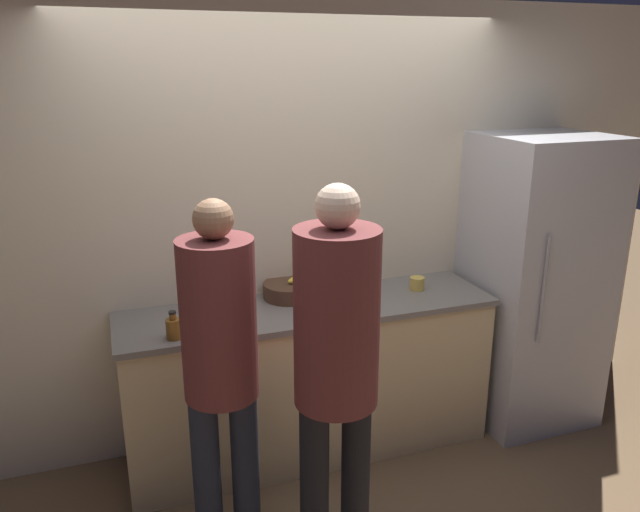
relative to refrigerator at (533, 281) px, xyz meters
The scene contains 11 objects.
ground_plane 1.76m from the refrigerator, 169.97° to the right, with size 14.00×14.00×0.00m, color brown.
wall_back 1.57m from the refrigerator, 165.91° to the left, with size 5.20×0.06×2.60m.
counter 1.55m from the refrigerator, behind, with size 2.15×0.61×0.93m.
refrigerator is the anchor object (origin of this frame).
person_left 2.18m from the refrigerator, 164.74° to the right, with size 0.33×0.33×1.72m.
person_center 1.88m from the refrigerator, 152.67° to the right, with size 0.36×0.36×1.80m.
fruit_bowl 1.56m from the refrigerator, behind, with size 0.32×0.32×0.13m.
utensil_crock 2.06m from the refrigerator, behind, with size 0.11×0.11×0.31m.
bottle_amber 2.26m from the refrigerator, behind, with size 0.08×0.08×0.15m.
cup_yellow 0.78m from the refrigerator, behind, with size 0.09×0.09×0.08m.
potted_plant 1.23m from the refrigerator, 166.92° to the left, with size 0.15×0.15×0.22m.
Camera 1 is at (-1.04, -2.80, 2.25)m, focal length 35.00 mm.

